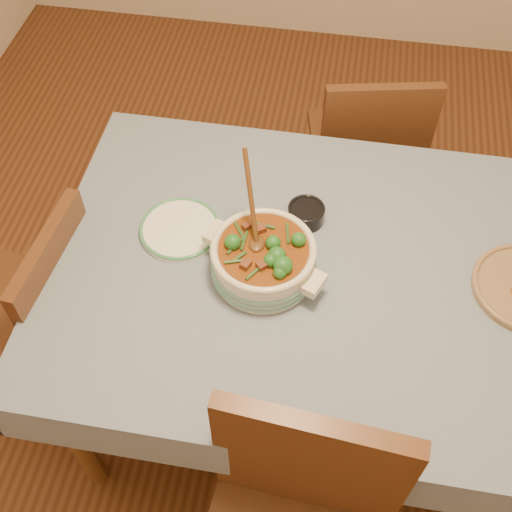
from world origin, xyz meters
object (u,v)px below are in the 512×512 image
(white_plate, at_px, (180,229))
(chair_left, at_px, (43,307))
(stew_casserole, at_px, (263,257))
(chair_far, at_px, (367,148))
(dining_table, at_px, (344,292))
(condiment_bowl, at_px, (306,213))

(white_plate, distance_m, chair_left, 0.54)
(stew_casserole, distance_m, chair_far, 0.95)
(chair_far, relative_size, chair_left, 1.00)
(dining_table, bearing_deg, condiment_bowl, 128.65)
(stew_casserole, bearing_deg, dining_table, 8.89)
(stew_casserole, bearing_deg, chair_far, 72.34)
(white_plate, bearing_deg, chair_far, 54.28)
(dining_table, distance_m, condiment_bowl, 0.25)
(condiment_bowl, bearing_deg, chair_far, 74.53)
(dining_table, xyz_separation_m, white_plate, (-0.49, 0.07, 0.10))
(stew_casserole, height_order, white_plate, stew_casserole)
(dining_table, bearing_deg, chair_far, 87.31)
(dining_table, distance_m, stew_casserole, 0.28)
(dining_table, height_order, condiment_bowl, condiment_bowl)
(stew_casserole, relative_size, white_plate, 1.39)
(dining_table, height_order, stew_casserole, stew_casserole)
(condiment_bowl, bearing_deg, white_plate, -163.88)
(chair_far, xyz_separation_m, chair_left, (-0.96, -0.90, 0.00))
(dining_table, height_order, chair_far, chair_far)
(dining_table, relative_size, stew_casserole, 4.67)
(dining_table, relative_size, chair_left, 1.97)
(condiment_bowl, height_order, chair_far, chair_far)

